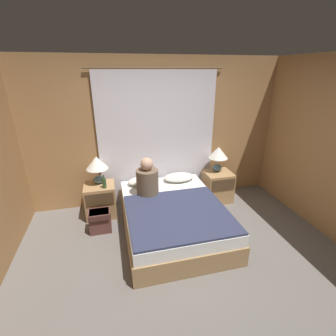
# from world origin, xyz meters

# --- Properties ---
(ground_plane) EXTENTS (16.00, 16.00, 0.00)m
(ground_plane) POSITION_xyz_m (0.00, 0.00, 0.00)
(ground_plane) COLOR #66605B
(wall_back) EXTENTS (4.46, 0.06, 2.50)m
(wall_back) POSITION_xyz_m (0.00, 1.87, 1.25)
(wall_back) COLOR #A37547
(wall_back) RESTS_ON ground_plane
(curtain_panel) EXTENTS (2.22, 0.02, 2.31)m
(curtain_panel) POSITION_xyz_m (0.00, 1.81, 1.15)
(curtain_panel) COLOR silver
(curtain_panel) RESTS_ON ground_plane
(bed) EXTENTS (1.42, 1.91, 0.46)m
(bed) POSITION_xyz_m (0.00, 0.80, 0.23)
(bed) COLOR #99754C
(bed) RESTS_ON ground_plane
(nightstand_left) EXTENTS (0.48, 0.45, 0.55)m
(nightstand_left) POSITION_xyz_m (-1.05, 1.50, 0.28)
(nightstand_left) COLOR #A87F51
(nightstand_left) RESTS_ON ground_plane
(nightstand_right) EXTENTS (0.48, 0.45, 0.55)m
(nightstand_right) POSITION_xyz_m (1.05, 1.50, 0.28)
(nightstand_right) COLOR #A87F51
(nightstand_right) RESTS_ON ground_plane
(lamp_left) EXTENTS (0.35, 0.35, 0.46)m
(lamp_left) POSITION_xyz_m (-1.05, 1.58, 0.87)
(lamp_left) COLOR slate
(lamp_left) RESTS_ON nightstand_left
(lamp_right) EXTENTS (0.35, 0.35, 0.46)m
(lamp_right) POSITION_xyz_m (1.05, 1.58, 0.87)
(lamp_right) COLOR slate
(lamp_right) RESTS_ON nightstand_right
(pillow_left) EXTENTS (0.54, 0.34, 0.12)m
(pillow_left) POSITION_xyz_m (-0.31, 1.55, 0.52)
(pillow_left) COLOR silver
(pillow_left) RESTS_ON bed
(pillow_right) EXTENTS (0.54, 0.34, 0.12)m
(pillow_right) POSITION_xyz_m (0.31, 1.55, 0.52)
(pillow_right) COLOR silver
(pillow_right) RESTS_ON bed
(blanket_on_bed) EXTENTS (1.36, 1.27, 0.03)m
(blanket_on_bed) POSITION_xyz_m (0.00, 0.51, 0.47)
(blanket_on_bed) COLOR #2D334C
(blanket_on_bed) RESTS_ON bed
(person_left_in_bed) EXTENTS (0.34, 0.34, 0.61)m
(person_left_in_bed) POSITION_xyz_m (-0.31, 1.18, 0.70)
(person_left_in_bed) COLOR brown
(person_left_in_bed) RESTS_ON bed
(beer_bottle_on_left_stand) EXTENTS (0.06, 0.06, 0.22)m
(beer_bottle_on_left_stand) POSITION_xyz_m (-0.96, 1.37, 0.64)
(beer_bottle_on_left_stand) COLOR #2D4C28
(beer_bottle_on_left_stand) RESTS_ON nightstand_left
(backpack_on_floor) EXTENTS (0.31, 0.25, 0.34)m
(backpack_on_floor) POSITION_xyz_m (-1.06, 1.04, 0.19)
(backpack_on_floor) COLOR brown
(backpack_on_floor) RESTS_ON ground_plane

